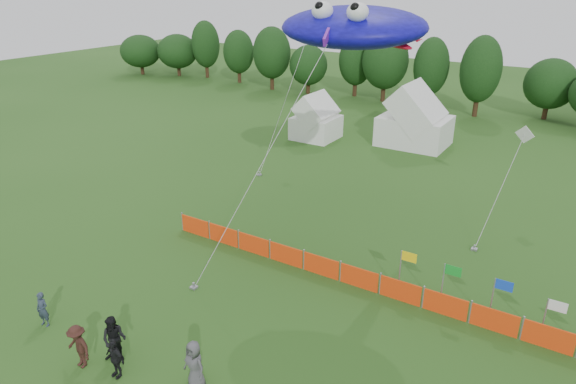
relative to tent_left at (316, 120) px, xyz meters
The scene contains 14 objects.
ground 30.47m from the tent_left, 68.64° to the right, with size 160.00×160.00×0.00m, color #234C16.
treeline 21.04m from the tent_left, 52.59° to the left, with size 104.57×8.78×8.36m.
tent_left is the anchor object (origin of this frame).
tent_right 8.50m from the tent_left, 19.29° to the left, with size 5.70×4.56×4.02m.
barrier_fence 23.92m from the tent_left, 55.98° to the right, with size 21.90×0.06×1.00m.
flag_row 27.20m from the tent_left, 45.34° to the right, with size 8.73×0.44×2.27m.
spectator_a 29.53m from the tent_left, 83.07° to the right, with size 0.56×0.37×1.55m, color #293445.
spectator_b 30.17m from the tent_left, 75.12° to the right, with size 0.92×0.72×1.90m, color black.
spectator_c 30.87m from the tent_left, 77.12° to the right, with size 1.14×0.66×1.77m, color #341A15.
spectator_d 30.90m from the tent_left, 74.21° to the right, with size 0.89×0.37×1.52m, color black.
spectator_e 30.70m from the tent_left, 68.65° to the right, with size 0.92×0.60×1.87m, color #49484D.
stingray_kite 22.01m from the tent_left, 55.75° to the right, with size 8.15×16.11×12.48m.
small_kite_white 19.79m from the tent_left, 26.90° to the right, with size 1.41×6.56×5.47m.
small_kite_dark 7.45m from the tent_left, 80.11° to the right, with size 0.90×7.12×9.76m.
Camera 1 is at (10.31, -10.43, 13.36)m, focal length 32.00 mm.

